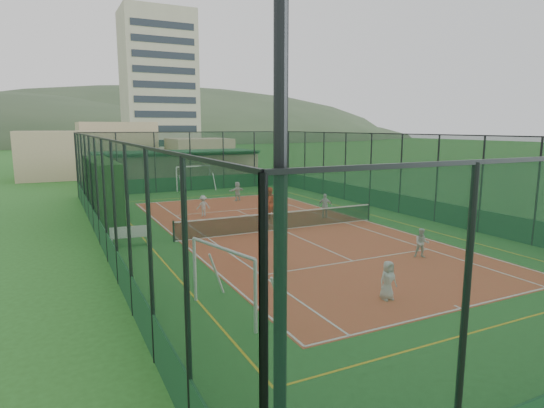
{
  "coord_description": "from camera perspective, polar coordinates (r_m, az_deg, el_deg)",
  "views": [
    {
      "loc": [
        -10.89,
        -21.04,
        5.44
      ],
      "look_at": [
        0.08,
        1.28,
        1.2
      ],
      "focal_mm": 30.0,
      "sensor_mm": 36.0,
      "label": 1
    }
  ],
  "objects": [
    {
      "name": "apartment_tower",
      "position": [
        105.99,
        -14.04,
        14.57
      ],
      "size": [
        15.0,
        12.0,
        30.0
      ],
      "primitive_type": "cube",
      "color": "beige",
      "rests_on": "ground"
    },
    {
      "name": "child_near_left",
      "position": [
        15.03,
        14.34,
        -9.26
      ],
      "size": [
        0.63,
        0.42,
        1.26
      ],
      "primitive_type": "imported",
      "rotation": [
        0.0,
        0.0,
        -0.03
      ],
      "color": "silver",
      "rests_on": "court_slab"
    },
    {
      "name": "tennis_balls",
      "position": [
        25.33,
        -4.13,
        -2.65
      ],
      "size": [
        3.02,
        0.7,
        0.07
      ],
      "color": "#CCE033",
      "rests_on": "court_slab"
    },
    {
      "name": "tennis_net",
      "position": [
        24.2,
        1.17,
        -2.04
      ],
      "size": [
        11.67,
        0.12,
        1.06
      ],
      "primitive_type": null,
      "color": "black",
      "rests_on": "ground"
    },
    {
      "name": "child_near_right",
      "position": [
        20.09,
        18.28,
        -4.67
      ],
      "size": [
        0.77,
        0.74,
        1.25
      ],
      "primitive_type": "imported",
      "rotation": [
        0.0,
        0.0,
        -0.64
      ],
      "color": "silver",
      "rests_on": "court_slab"
    },
    {
      "name": "ground",
      "position": [
        24.31,
        1.17,
        -3.26
      ],
      "size": [
        300.0,
        300.0,
        0.0
      ],
      "primitive_type": "plane",
      "color": "#275E20",
      "rests_on": "ground"
    },
    {
      "name": "floodlight_ne",
      "position": [
        42.41,
        1.22,
        7.9
      ],
      "size": [
        0.6,
        0.26,
        8.25
      ],
      "primitive_type": null,
      "color": "black",
      "rests_on": "ground"
    },
    {
      "name": "court_slab",
      "position": [
        24.31,
        1.17,
        -3.25
      ],
      "size": [
        11.17,
        23.97,
        0.01
      ],
      "primitive_type": "cube",
      "color": "#C4492B",
      "rests_on": "ground"
    },
    {
      "name": "distant_hills",
      "position": [
        171.48,
        -22.69,
        7.12
      ],
      "size": [
        200.0,
        60.0,
        24.0
      ],
      "primitive_type": null,
      "color": "#384C33",
      "rests_on": "ground"
    },
    {
      "name": "child_near_mid",
      "position": [
        17.9,
        0.94,
        -5.47
      ],
      "size": [
        0.66,
        0.58,
        1.51
      ],
      "primitive_type": "imported",
      "rotation": [
        0.0,
        0.0,
        0.49
      ],
      "color": "#539BEC",
      "rests_on": "court_slab"
    },
    {
      "name": "futsal_goal_near",
      "position": [
        13.38,
        -6.23,
        -9.73
      ],
      "size": [
        3.26,
        1.68,
        2.02
      ],
      "primitive_type": null,
      "rotation": [
        0.0,
        0.0,
        1.83
      ],
      "color": "white",
      "rests_on": "ground"
    },
    {
      "name": "perimeter_fence",
      "position": [
        23.88,
        1.19,
        2.6
      ],
      "size": [
        18.12,
        34.12,
        5.0
      ],
      "primitive_type": null,
      "color": "#113320",
      "rests_on": "ground"
    },
    {
      "name": "floodlight_sw",
      "position": [
        5.17,
        1.05,
        -5.1
      ],
      "size": [
        0.6,
        0.26,
        8.25
      ],
      "primitive_type": null,
      "color": "black",
      "rests_on": "ground"
    },
    {
      "name": "child_far_left",
      "position": [
        28.15,
        -8.63,
        -0.23
      ],
      "size": [
        0.84,
        0.49,
        1.29
      ],
      "primitive_type": "imported",
      "rotation": [
        0.0,
        0.0,
        3.13
      ],
      "color": "silver",
      "rests_on": "court_slab"
    },
    {
      "name": "child_far_right",
      "position": [
        27.54,
        6.68,
        -0.21
      ],
      "size": [
        0.93,
        0.69,
        1.47
      ],
      "primitive_type": "imported",
      "rotation": [
        0.0,
        0.0,
        2.71
      ],
      "color": "silver",
      "rests_on": "court_slab"
    },
    {
      "name": "coach",
      "position": [
        27.02,
        -0.4,
        0.11
      ],
      "size": [
        1.05,
        0.89,
        1.89
      ],
      "primitive_type": "imported",
      "rotation": [
        0.0,
        0.0,
        3.36
      ],
      "color": "red",
      "rests_on": "court_slab"
    },
    {
      "name": "child_far_back",
      "position": [
        33.85,
        -4.37,
        1.63
      ],
      "size": [
        1.38,
        0.8,
        1.42
      ],
      "primitive_type": "imported",
      "rotation": [
        0.0,
        0.0,
        3.45
      ],
      "color": "silver",
      "rests_on": "court_slab"
    },
    {
      "name": "futsal_goal_far",
      "position": [
        39.83,
        -9.8,
        3.19
      ],
      "size": [
        3.33,
        1.41,
        2.08
      ],
      "primitive_type": null,
      "rotation": [
        0.0,
        0.0,
        0.15
      ],
      "color": "white",
      "rests_on": "ground"
    },
    {
      "name": "hedge_left",
      "position": [
        27.42,
        -20.51,
        1.46
      ],
      "size": [
        1.24,
        8.29,
        3.63
      ],
      "primitive_type": "cube",
      "color": "black",
      "rests_on": "ground"
    },
    {
      "name": "white_bench",
      "position": [
        21.94,
        -17.42,
        -3.8
      ],
      "size": [
        1.81,
        0.63,
        1.0
      ],
      "primitive_type": null,
      "rotation": [
        0.0,
        0.0,
        -0.08
      ],
      "color": "white",
      "rests_on": "ground"
    },
    {
      "name": "clubhouse",
      "position": [
        44.57,
        -11.96,
        4.49
      ],
      "size": [
        15.2,
        7.2,
        3.15
      ],
      "primitive_type": null,
      "color": "tan",
      "rests_on": "ground"
    }
  ]
}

